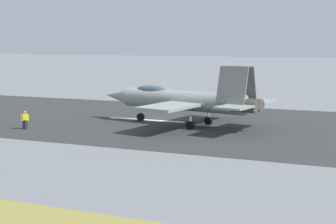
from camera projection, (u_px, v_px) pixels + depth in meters
name	position (u px, v px, depth m)	size (l,w,h in m)	color
ground_plane	(154.00, 121.00, 50.43)	(400.00, 400.00, 0.00)	slate
runway_strip	(154.00, 120.00, 50.42)	(240.00, 26.00, 0.02)	#313231
fighter_jet	(183.00, 100.00, 47.16)	(17.24, 13.26, 5.57)	gray
crew_person	(25.00, 120.00, 45.37)	(0.49, 0.58, 1.62)	#1E2338
marker_cone_mid	(171.00, 103.00, 62.67)	(0.44, 0.44, 0.55)	orange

